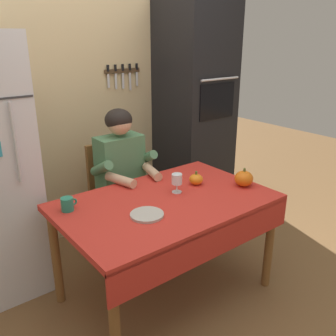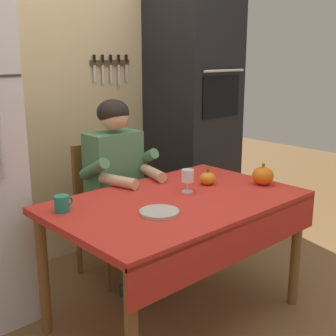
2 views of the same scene
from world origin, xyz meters
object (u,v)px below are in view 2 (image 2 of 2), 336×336
at_px(dining_table, 180,214).
at_px(pumpkin_large, 263,176).
at_px(chair_behind_person, 105,203).
at_px(pumpkin_medium, 208,178).
at_px(wine_glass, 188,177).
at_px(coffee_mug, 62,204).
at_px(seated_person, 120,177).
at_px(serving_tray, 159,212).
at_px(wall_oven, 193,112).

distance_m(dining_table, pumpkin_large, 0.62).
xyz_separation_m(chair_behind_person, pumpkin_medium, (0.29, -0.70, 0.27)).
bearing_deg(wine_glass, pumpkin_medium, 6.88).
height_order(chair_behind_person, pumpkin_large, chair_behind_person).
bearing_deg(coffee_mug, pumpkin_large, -19.40).
xyz_separation_m(seated_person, pumpkin_large, (0.54, -0.74, 0.06)).
distance_m(chair_behind_person, pumpkin_large, 1.11).
height_order(coffee_mug, pumpkin_medium, pumpkin_medium).
height_order(dining_table, pumpkin_medium, pumpkin_medium).
height_order(coffee_mug, serving_tray, coffee_mug).
bearing_deg(chair_behind_person, wall_oven, 7.35).
distance_m(dining_table, coffee_mug, 0.65).
xyz_separation_m(wine_glass, serving_tray, (-0.36, -0.16, -0.08)).
height_order(coffee_mug, pumpkin_large, pumpkin_large).
distance_m(dining_table, chair_behind_person, 0.81).
bearing_deg(seated_person, wall_oven, 17.54).
bearing_deg(pumpkin_medium, pumpkin_large, -42.62).
distance_m(wine_glass, pumpkin_large, 0.50).
relative_size(seated_person, pumpkin_medium, 12.32).
height_order(chair_behind_person, serving_tray, chair_behind_person).
xyz_separation_m(pumpkin_large, serving_tray, (-0.82, 0.05, -0.05)).
distance_m(chair_behind_person, pumpkin_medium, 0.80).
xyz_separation_m(seated_person, coffee_mug, (-0.62, -0.33, 0.05)).
xyz_separation_m(dining_table, pumpkin_large, (0.59, -0.13, 0.14)).
height_order(wall_oven, chair_behind_person, wall_oven).
bearing_deg(wall_oven, chair_behind_person, -172.65).
relative_size(wine_glass, serving_tray, 0.66).
relative_size(chair_behind_person, pumpkin_medium, 9.20).
xyz_separation_m(wall_oven, coffee_mug, (-1.63, -0.65, -0.27)).
relative_size(chair_behind_person, seated_person, 0.75).
bearing_deg(pumpkin_medium, seated_person, 120.08).
distance_m(pumpkin_large, pumpkin_medium, 0.34).
height_order(dining_table, pumpkin_large, pumpkin_large).
distance_m(pumpkin_large, serving_tray, 0.82).
xyz_separation_m(wine_glass, pumpkin_large, (0.45, -0.21, -0.04)).
xyz_separation_m(seated_person, pumpkin_medium, (0.29, -0.51, 0.04)).
bearing_deg(serving_tray, chair_behind_person, 72.83).
bearing_deg(dining_table, chair_behind_person, 87.04).
xyz_separation_m(wall_oven, seated_person, (-1.01, -0.32, -0.31)).
bearing_deg(pumpkin_medium, serving_tray, -161.88).
distance_m(coffee_mug, wine_glass, 0.74).
xyz_separation_m(wine_glass, pumpkin_medium, (0.20, 0.02, -0.05)).
relative_size(wine_glass, pumpkin_medium, 1.34).
bearing_deg(pumpkin_large, chair_behind_person, 120.45).
distance_m(dining_table, serving_tray, 0.26).
bearing_deg(chair_behind_person, dining_table, -92.96).
bearing_deg(wall_oven, wine_glass, -137.16).
height_order(wall_oven, pumpkin_medium, wall_oven).
distance_m(chair_behind_person, wine_glass, 0.79).
height_order(dining_table, serving_tray, serving_tray).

